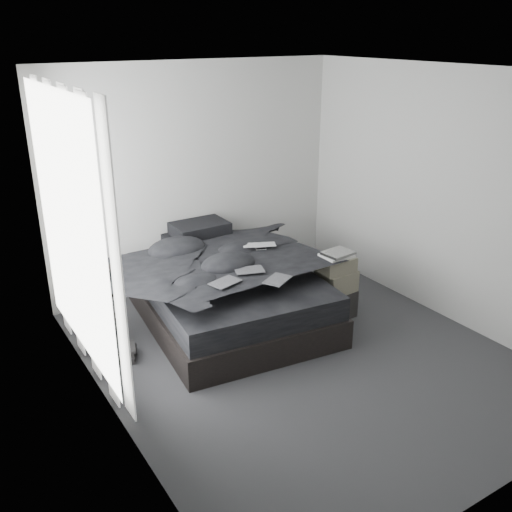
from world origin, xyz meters
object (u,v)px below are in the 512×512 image
laptop (260,240)px  side_stand (94,306)px  bed (228,306)px  box_lower (334,303)px

laptop → side_stand: (-1.75, 0.28, -0.43)m
bed → box_lower: bed is taller
bed → box_lower: (1.00, -0.56, -0.00)m
side_stand → box_lower: bearing=-20.0°
side_stand → bed: bearing=-12.1°
laptop → box_lower: (0.59, -0.57, -0.66)m
bed → side_stand: side_stand is taller
bed → laptop: 0.78m
side_stand → box_lower: size_ratio=1.88×
bed → laptop: size_ratio=6.24×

